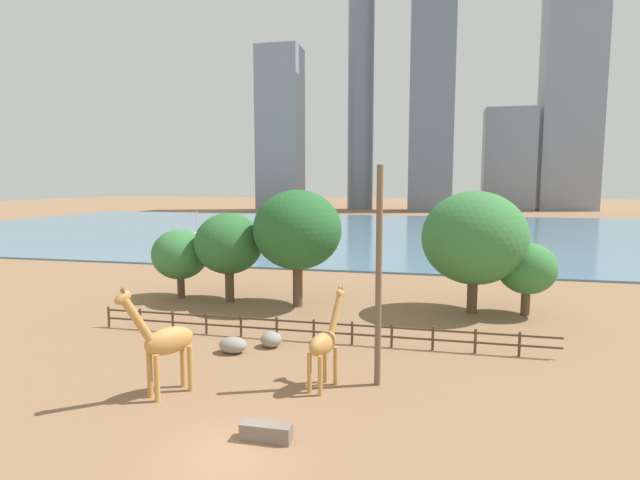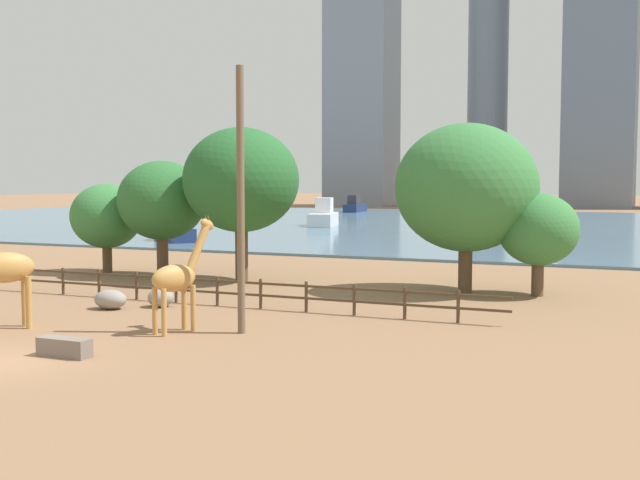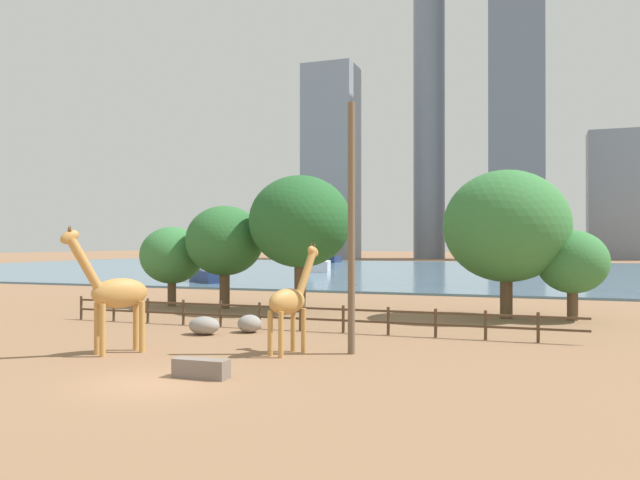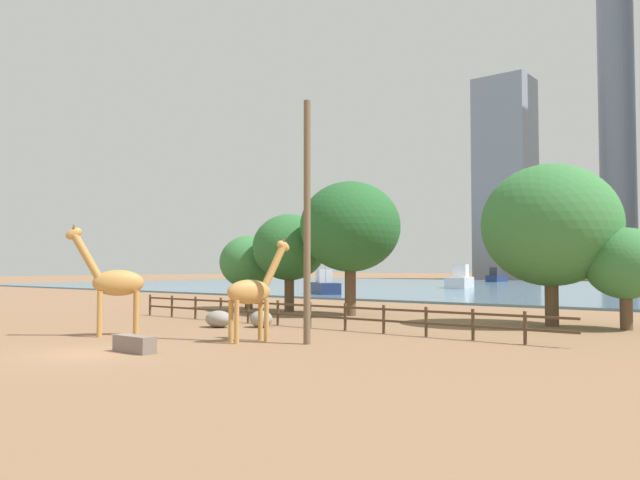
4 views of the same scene
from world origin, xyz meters
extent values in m
plane|color=#8C6647|center=(0.00, 80.00, 0.00)|extent=(400.00, 400.00, 0.00)
cube|color=slate|center=(0.00, 77.00, 0.10)|extent=(180.00, 86.00, 0.20)
cylinder|color=#C18C47|center=(1.89, 6.55, 0.86)|extent=(0.25, 0.25, 1.72)
cylinder|color=#C18C47|center=(2.40, 6.38, 0.86)|extent=(0.25, 0.25, 1.72)
cylinder|color=#C18C47|center=(1.48, 5.29, 0.86)|extent=(0.25, 0.25, 1.72)
cylinder|color=#C18C47|center=(1.98, 5.12, 0.86)|extent=(0.25, 0.25, 1.72)
ellipsoid|color=#C18C47|center=(1.94, 5.84, 2.02)|extent=(1.32, 2.05, 1.00)
cylinder|color=#C18C47|center=(2.30, 6.93, 3.07)|extent=(0.65, 1.19, 1.83)
ellipsoid|color=#C18C47|center=(2.44, 7.35, 3.91)|extent=(0.52, 0.79, 0.64)
cone|color=brown|center=(2.36, 7.37, 4.20)|extent=(0.11, 0.11, 0.18)
cone|color=brown|center=(2.51, 7.32, 4.20)|extent=(0.11, 0.11, 0.18)
cylinder|color=#C18C47|center=(-4.38, 3.08, 0.99)|extent=(0.32, 0.32, 1.98)
cylinder|color=#C18C47|center=(-4.90, 3.40, 0.99)|extent=(0.32, 0.32, 1.98)
cylinder|color=#C18C47|center=(-3.57, 4.38, 0.99)|extent=(0.32, 0.32, 1.98)
cylinder|color=#C18C47|center=(-4.09, 4.70, 0.99)|extent=(0.32, 0.32, 1.98)
ellipsoid|color=#C18C47|center=(-4.24, 3.89, 2.33)|extent=(1.91, 2.32, 1.15)
cylinder|color=#C18C47|center=(-4.95, 2.75, 3.52)|extent=(1.03, 1.35, 2.09)
ellipsoid|color=#C18C47|center=(-5.24, 2.30, 4.48)|extent=(0.75, 0.90, 0.74)
cone|color=brown|center=(-5.16, 2.25, 4.81)|extent=(0.14, 0.14, 0.21)
cone|color=brown|center=(-5.31, 2.35, 4.81)|extent=(0.14, 0.14, 0.21)
cylinder|color=brown|center=(4.21, 6.78, 4.84)|extent=(0.28, 0.28, 9.67)
ellipsoid|color=gray|center=(-1.99, 10.63, 0.42)|extent=(1.15, 1.12, 0.84)
ellipsoid|color=gray|center=(-3.66, 9.29, 0.42)|extent=(1.50, 1.13, 0.84)
cube|color=#72665B|center=(0.95, 1.13, 0.30)|extent=(1.80, 0.60, 0.60)
cylinder|color=#4C3826|center=(-13.00, 12.00, 0.65)|extent=(0.14, 0.14, 1.30)
cylinder|color=#4C3826|center=(-10.82, 12.00, 0.65)|extent=(0.14, 0.14, 1.30)
cylinder|color=#4C3826|center=(-8.64, 12.00, 0.65)|extent=(0.14, 0.14, 1.30)
cylinder|color=#4C3826|center=(-6.46, 12.00, 0.65)|extent=(0.14, 0.14, 1.30)
cylinder|color=#4C3826|center=(-4.29, 12.00, 0.65)|extent=(0.14, 0.14, 1.30)
cylinder|color=#4C3826|center=(-2.11, 12.00, 0.65)|extent=(0.14, 0.14, 1.30)
cylinder|color=#4C3826|center=(0.07, 12.00, 0.65)|extent=(0.14, 0.14, 1.30)
cylinder|color=#4C3826|center=(2.25, 12.00, 0.65)|extent=(0.14, 0.14, 1.30)
cylinder|color=#4C3826|center=(4.43, 12.00, 0.65)|extent=(0.14, 0.14, 1.30)
cylinder|color=#4C3826|center=(6.61, 12.00, 0.65)|extent=(0.14, 0.14, 1.30)
cylinder|color=#4C3826|center=(8.79, 12.00, 0.65)|extent=(0.14, 0.14, 1.30)
cylinder|color=#4C3826|center=(10.96, 12.00, 0.65)|extent=(0.14, 0.14, 1.30)
cube|color=#4C3826|center=(0.00, 12.00, 1.10)|extent=(26.10, 0.08, 0.10)
cube|color=#4C3826|center=(0.00, 12.00, 0.59)|extent=(26.10, 0.08, 0.10)
cylinder|color=brown|center=(-2.94, 19.62, 1.53)|extent=(0.70, 0.70, 3.06)
ellipsoid|color=#26602D|center=(-2.94, 19.62, 5.58)|extent=(6.32, 6.32, 5.69)
cylinder|color=brown|center=(-12.51, 20.26, 0.85)|extent=(0.57, 0.57, 1.70)
ellipsoid|color=#387A3D|center=(-12.51, 20.26, 3.42)|extent=(4.28, 4.28, 3.85)
cylinder|color=brown|center=(-8.36, 20.00, 1.19)|extent=(0.66, 0.66, 2.38)
ellipsoid|color=#2D6B33|center=(-8.36, 20.00, 4.40)|extent=(5.06, 5.06, 4.55)
cylinder|color=brown|center=(12.71, 20.67, 0.84)|extent=(0.58, 0.58, 1.68)
ellipsoid|color=#387A3D|center=(12.71, 20.67, 3.22)|extent=(3.85, 3.85, 3.46)
cylinder|color=brown|center=(9.23, 20.47, 1.20)|extent=(0.69, 0.69, 2.40)
ellipsoid|color=#387A3D|center=(9.23, 20.47, 5.21)|extent=(7.03, 7.03, 6.33)
cube|color=navy|center=(-29.37, 105.62, 0.84)|extent=(2.74, 6.55, 1.28)
cube|color=#333338|center=(-29.32, 104.83, 2.25)|extent=(1.69, 2.40, 1.54)
cube|color=navy|center=(-21.29, 40.55, 0.79)|extent=(5.88, 5.42, 1.18)
cube|color=silver|center=(-21.86, 41.02, 2.09)|extent=(2.54, 2.45, 1.41)
cylinder|color=silver|center=(-21.07, 40.36, 3.44)|extent=(0.17, 0.17, 4.13)
cube|color=silver|center=(-18.41, 66.78, 0.94)|extent=(4.48, 7.83, 1.48)
cube|color=silver|center=(-18.65, 67.68, 2.56)|extent=(2.40, 3.03, 1.77)
cylinder|color=slate|center=(-17.19, 151.05, 40.30)|extent=(8.36, 8.36, 80.59)
cube|color=gray|center=(-41.78, 141.58, 25.70)|extent=(13.51, 11.41, 51.39)
camera|label=1|loc=(6.40, -14.52, 8.92)|focal=28.00mm
camera|label=2|loc=(18.40, -18.59, 5.62)|focal=45.00mm
camera|label=3|loc=(11.08, -16.16, 4.27)|focal=35.00mm
camera|label=4|loc=(19.94, -12.14, 3.01)|focal=35.00mm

